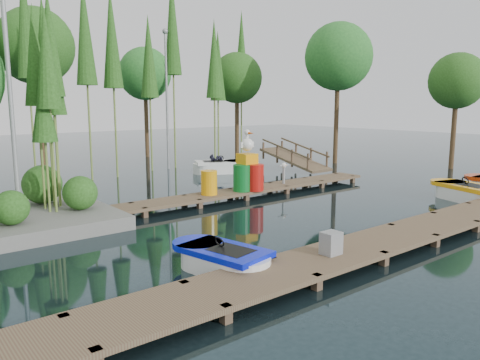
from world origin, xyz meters
TOP-DOWN VIEW (x-y plane):
  - ground_plane at (0.00, 0.00)m, footprint 90.00×90.00m
  - near_dock at (0.00, -4.50)m, footprint 18.00×1.50m
  - far_dock at (1.00, 2.50)m, footprint 15.00×1.20m
  - tree_screen at (-2.04, 10.60)m, footprint 34.42×18.53m
  - lamp_island at (-5.50, 2.50)m, footprint 0.30×0.30m
  - lamp_rear at (4.00, 11.00)m, footprint 0.30×0.30m
  - ramp at (9.00, 6.50)m, footprint 1.50×3.94m
  - boat_blue at (-2.96, -3.23)m, footprint 1.55×2.58m
  - boat_yellow_near at (8.21, -2.96)m, footprint 1.95×3.02m
  - boat_white_far at (5.21, 8.07)m, footprint 3.10×2.37m
  - utility_cabinet at (-1.02, -4.50)m, footprint 0.40×0.34m
  - yellow_barrel at (0.71, 2.50)m, footprint 0.57×0.57m
  - drum_cluster at (2.38, 2.34)m, footprint 1.29×1.19m
  - seagull_post at (4.34, 2.50)m, footprint 0.52×0.28m

SIDE VIEW (x-z plane):
  - ground_plane at x=0.00m, z-range 0.00..0.00m
  - far_dock at x=1.00m, z-range -0.02..0.48m
  - boat_blue at x=-2.96m, z-range -0.17..0.64m
  - near_dock at x=0.00m, z-range -0.02..0.48m
  - boat_yellow_near at x=8.21m, z-range -0.20..0.74m
  - boat_white_far at x=5.21m, z-range -0.37..0.97m
  - utility_cabinet at x=-1.02m, z-range 0.30..0.79m
  - ramp at x=9.00m, z-range -0.16..1.33m
  - yellow_barrel at x=0.71m, z-range 0.30..1.15m
  - seagull_post at x=4.34m, z-range 0.45..1.29m
  - drum_cluster at x=2.38m, z-range -0.16..2.07m
  - lamp_island at x=-5.50m, z-range 0.64..7.89m
  - lamp_rear at x=4.00m, z-range 0.64..7.89m
  - tree_screen at x=-2.04m, z-range 0.96..11.27m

